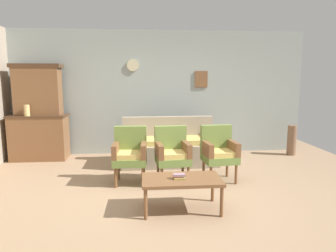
{
  "coord_description": "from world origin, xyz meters",
  "views": [
    {
      "loc": [
        -0.4,
        -4.1,
        1.67
      ],
      "look_at": [
        0.03,
        1.06,
        0.85
      ],
      "focal_mm": 32.35,
      "sensor_mm": 36.0,
      "label": 1
    }
  ],
  "objects_px": {
    "armchair_row_middle": "(219,151)",
    "vase_on_cabinet": "(27,110)",
    "side_cabinet": "(40,137)",
    "floral_couch": "(169,147)",
    "armchair_near_cabinet": "(172,152)",
    "coffee_table": "(182,181)",
    "armchair_near_couch_end": "(130,152)",
    "book_stack_on_table": "(179,176)",
    "floor_vase_by_wall": "(292,140)"
  },
  "relations": [
    {
      "from": "armchair_row_middle",
      "to": "vase_on_cabinet",
      "type": "bearing_deg",
      "value": 157.95
    },
    {
      "from": "side_cabinet",
      "to": "armchair_row_middle",
      "type": "relative_size",
      "value": 1.28
    },
    {
      "from": "floral_couch",
      "to": "armchair_near_cabinet",
      "type": "xyz_separation_m",
      "value": [
        -0.05,
        -1.1,
        0.17
      ]
    },
    {
      "from": "armchair_near_cabinet",
      "to": "coffee_table",
      "type": "height_order",
      "value": "armchair_near_cabinet"
    },
    {
      "from": "side_cabinet",
      "to": "armchair_near_couch_end",
      "type": "xyz_separation_m",
      "value": [
        1.93,
        -1.61,
        0.03
      ]
    },
    {
      "from": "armchair_near_cabinet",
      "to": "floral_couch",
      "type": "bearing_deg",
      "value": 87.56
    },
    {
      "from": "armchair_near_cabinet",
      "to": "armchair_row_middle",
      "type": "height_order",
      "value": "same"
    },
    {
      "from": "armchair_near_cabinet",
      "to": "armchair_row_middle",
      "type": "xyz_separation_m",
      "value": [
        0.77,
        0.03,
        0.0
      ]
    },
    {
      "from": "floral_couch",
      "to": "armchair_near_couch_end",
      "type": "xyz_separation_m",
      "value": [
        -0.72,
        -1.07,
        0.17
      ]
    },
    {
      "from": "armchair_near_couch_end",
      "to": "floral_couch",
      "type": "bearing_deg",
      "value": 56.1
    },
    {
      "from": "armchair_row_middle",
      "to": "coffee_table",
      "type": "relative_size",
      "value": 0.9
    },
    {
      "from": "coffee_table",
      "to": "side_cabinet",
      "type": "bearing_deg",
      "value": 134.07
    },
    {
      "from": "side_cabinet",
      "to": "vase_on_cabinet",
      "type": "bearing_deg",
      "value": -128.18
    },
    {
      "from": "armchair_near_couch_end",
      "to": "armchair_near_cabinet",
      "type": "bearing_deg",
      "value": -2.46
    },
    {
      "from": "coffee_table",
      "to": "book_stack_on_table",
      "type": "height_order",
      "value": "book_stack_on_table"
    },
    {
      "from": "vase_on_cabinet",
      "to": "armchair_near_cabinet",
      "type": "bearing_deg",
      "value": -27.88
    },
    {
      "from": "floral_couch",
      "to": "floor_vase_by_wall",
      "type": "bearing_deg",
      "value": 9.11
    },
    {
      "from": "armchair_near_couch_end",
      "to": "armchair_near_cabinet",
      "type": "height_order",
      "value": "same"
    },
    {
      "from": "vase_on_cabinet",
      "to": "book_stack_on_table",
      "type": "distance_m",
      "value": 3.77
    },
    {
      "from": "book_stack_on_table",
      "to": "armchair_row_middle",
      "type": "bearing_deg",
      "value": 54.54
    },
    {
      "from": "side_cabinet",
      "to": "armchair_near_cabinet",
      "type": "xyz_separation_m",
      "value": [
        2.6,
        -1.64,
        0.03
      ]
    },
    {
      "from": "armchair_near_couch_end",
      "to": "armchair_near_cabinet",
      "type": "relative_size",
      "value": 1.0
    },
    {
      "from": "side_cabinet",
      "to": "armchair_row_middle",
      "type": "xyz_separation_m",
      "value": [
        3.38,
        -1.61,
        0.03
      ]
    },
    {
      "from": "floral_couch",
      "to": "armchair_row_middle",
      "type": "relative_size",
      "value": 2.07
    },
    {
      "from": "side_cabinet",
      "to": "coffee_table",
      "type": "relative_size",
      "value": 1.16
    },
    {
      "from": "vase_on_cabinet",
      "to": "book_stack_on_table",
      "type": "height_order",
      "value": "vase_on_cabinet"
    },
    {
      "from": "vase_on_cabinet",
      "to": "armchair_row_middle",
      "type": "xyz_separation_m",
      "value": [
        3.52,
        -1.43,
        -0.54
      ]
    },
    {
      "from": "floral_couch",
      "to": "coffee_table",
      "type": "relative_size",
      "value": 1.86
    },
    {
      "from": "vase_on_cabinet",
      "to": "armchair_near_couch_end",
      "type": "bearing_deg",
      "value": -34.48
    },
    {
      "from": "vase_on_cabinet",
      "to": "armchair_near_couch_end",
      "type": "xyz_separation_m",
      "value": [
        2.08,
        -1.43,
        -0.54
      ]
    },
    {
      "from": "armchair_near_cabinet",
      "to": "book_stack_on_table",
      "type": "height_order",
      "value": "armchair_near_cabinet"
    },
    {
      "from": "book_stack_on_table",
      "to": "floral_couch",
      "type": "bearing_deg",
      "value": 88.21
    },
    {
      "from": "vase_on_cabinet",
      "to": "armchair_near_cabinet",
      "type": "relative_size",
      "value": 0.25
    },
    {
      "from": "vase_on_cabinet",
      "to": "coffee_table",
      "type": "height_order",
      "value": "vase_on_cabinet"
    },
    {
      "from": "coffee_table",
      "to": "book_stack_on_table",
      "type": "relative_size",
      "value": 6.52
    },
    {
      "from": "vase_on_cabinet",
      "to": "floor_vase_by_wall",
      "type": "bearing_deg",
      "value": 0.89
    },
    {
      "from": "side_cabinet",
      "to": "armchair_near_couch_end",
      "type": "bearing_deg",
      "value": -39.88
    },
    {
      "from": "floral_couch",
      "to": "floor_vase_by_wall",
      "type": "xyz_separation_m",
      "value": [
        2.74,
        0.44,
        0.0
      ]
    },
    {
      "from": "floral_couch",
      "to": "floor_vase_by_wall",
      "type": "relative_size",
      "value": 2.83
    },
    {
      "from": "armchair_near_cabinet",
      "to": "book_stack_on_table",
      "type": "bearing_deg",
      "value": -91.13
    },
    {
      "from": "floor_vase_by_wall",
      "to": "armchair_row_middle",
      "type": "bearing_deg",
      "value": -143.11
    },
    {
      "from": "side_cabinet",
      "to": "coffee_table",
      "type": "xyz_separation_m",
      "value": [
        2.62,
        -2.71,
        -0.09
      ]
    },
    {
      "from": "armchair_row_middle",
      "to": "coffee_table",
      "type": "distance_m",
      "value": 1.34
    },
    {
      "from": "side_cabinet",
      "to": "vase_on_cabinet",
      "type": "xyz_separation_m",
      "value": [
        -0.15,
        -0.19,
        0.58
      ]
    },
    {
      "from": "armchair_row_middle",
      "to": "book_stack_on_table",
      "type": "height_order",
      "value": "armchair_row_middle"
    },
    {
      "from": "armchair_row_middle",
      "to": "floor_vase_by_wall",
      "type": "relative_size",
      "value": 1.37
    },
    {
      "from": "armchair_near_cabinet",
      "to": "coffee_table",
      "type": "bearing_deg",
      "value": -89.14
    },
    {
      "from": "side_cabinet",
      "to": "floor_vase_by_wall",
      "type": "distance_m",
      "value": 5.39
    },
    {
      "from": "armchair_row_middle",
      "to": "book_stack_on_table",
      "type": "xyz_separation_m",
      "value": [
        -0.79,
        -1.11,
        -0.05
      ]
    },
    {
      "from": "vase_on_cabinet",
      "to": "armchair_near_cabinet",
      "type": "height_order",
      "value": "vase_on_cabinet"
    }
  ]
}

